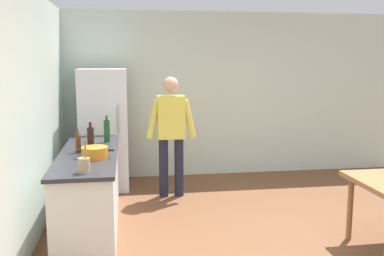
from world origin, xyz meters
The scene contains 11 objects.
ground_plane centered at (0.00, 0.00, 0.00)m, with size 14.00×14.00×0.00m, color brown.
wall_back centered at (0.00, 3.00, 1.35)m, with size 6.40×0.12×2.70m, color silver.
wall_left centered at (-2.60, 0.20, 1.35)m, with size 0.12×5.60×2.70m, color silver.
kitchen_counter centered at (-2.00, 0.80, 0.45)m, with size 0.64×2.20×0.90m.
refrigerator centered at (-1.90, 2.40, 0.90)m, with size 0.70×0.67×1.80m.
person centered at (-0.95, 1.85, 0.98)m, with size 0.70×0.22×1.70m.
cooking_pot centered at (-1.91, 0.50, 0.96)m, with size 0.40×0.28×0.12m.
utensil_jar centered at (-1.96, -0.11, 0.98)m, with size 0.11×0.11×0.32m.
bottle_wine_dark centered at (-1.97, 0.82, 1.05)m, with size 0.08×0.08×0.34m.
bottle_wine_green centered at (-1.81, 1.40, 1.05)m, with size 0.08×0.08×0.34m.
bottle_beer_brown centered at (-2.11, 0.80, 1.01)m, with size 0.06×0.06×0.26m.
Camera 1 is at (-1.57, -4.13, 1.95)m, focal length 40.65 mm.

